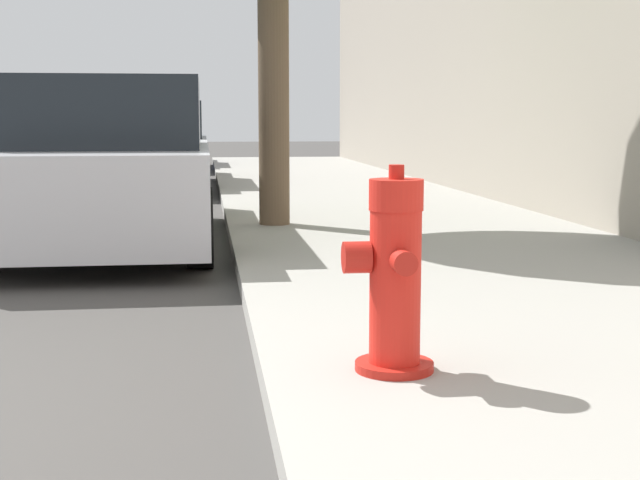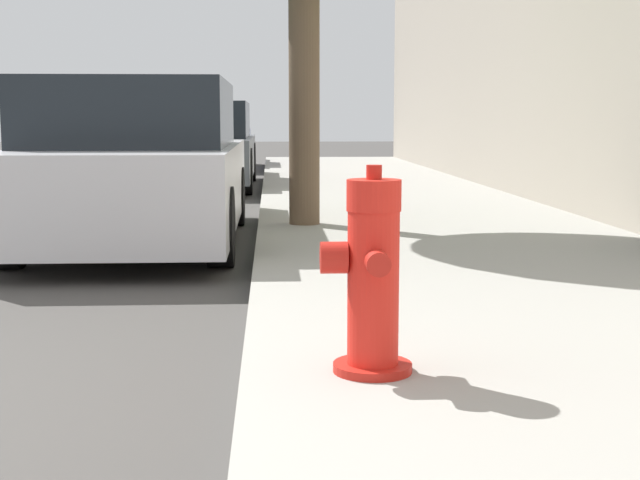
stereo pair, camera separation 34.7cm
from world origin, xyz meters
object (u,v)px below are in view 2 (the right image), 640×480
object	(u,v)px
parked_car_near	(139,167)
fire_hydrant	(371,278)
parked_car_mid	(198,146)
parked_car_far	(209,139)

from	to	relation	value
parked_car_near	fire_hydrant	bearing A→B (deg)	-71.05
fire_hydrant	parked_car_mid	distance (m)	11.21
fire_hydrant	parked_car_near	bearing A→B (deg)	108.95
fire_hydrant	parked_car_mid	xyz separation A→B (m)	(-1.56, 11.10, 0.17)
parked_car_mid	parked_car_near	bearing A→B (deg)	-90.07
parked_car_near	parked_car_far	distance (m)	12.11
parked_car_mid	parked_car_far	bearing A→B (deg)	92.29
parked_car_near	parked_car_mid	bearing A→B (deg)	89.93
parked_car_near	parked_car_mid	distance (m)	6.52
fire_hydrant	parked_car_far	bearing A→B (deg)	96.11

